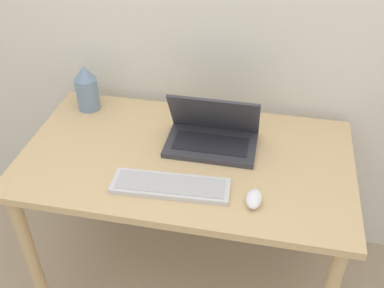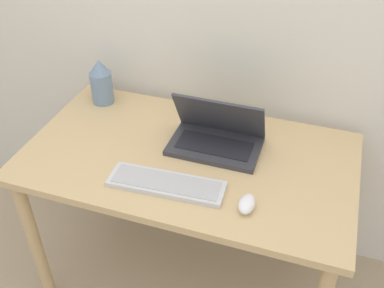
% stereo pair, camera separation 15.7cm
% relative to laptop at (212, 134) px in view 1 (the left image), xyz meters
% --- Properties ---
extents(desk, '(1.23, 0.70, 0.74)m').
position_rel_laptop_xyz_m(desk, '(-0.08, -0.09, -0.14)').
color(desk, tan).
rests_on(desk, ground_plane).
extents(laptop, '(0.34, 0.22, 0.21)m').
position_rel_laptop_xyz_m(laptop, '(0.00, 0.00, 0.00)').
color(laptop, '#333338').
rests_on(laptop, desk).
extents(keyboard, '(0.41, 0.14, 0.02)m').
position_rel_laptop_xyz_m(keyboard, '(-0.10, -0.28, -0.04)').
color(keyboard, silver).
rests_on(keyboard, desk).
extents(mouse, '(0.05, 0.09, 0.04)m').
position_rel_laptop_xyz_m(mouse, '(0.19, -0.29, -0.03)').
color(mouse, white).
rests_on(mouse, desk).
extents(vase, '(0.09, 0.09, 0.20)m').
position_rel_laptop_xyz_m(vase, '(-0.56, 0.15, 0.05)').
color(vase, slate).
rests_on(vase, desk).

